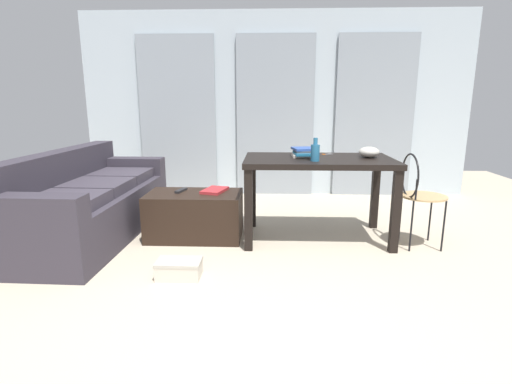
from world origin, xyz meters
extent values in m
plane|color=beige|center=(0.00, 1.26, 0.00)|extent=(7.97, 7.97, 0.00)
cube|color=silver|center=(0.00, 3.32, 1.22)|extent=(5.21, 0.10, 2.44)
cube|color=#99A3AD|center=(-1.33, 3.23, 1.07)|extent=(1.04, 0.03, 2.13)
cube|color=#99A3AD|center=(0.00, 3.23, 1.07)|extent=(1.04, 0.03, 2.13)
cube|color=#99A3AD|center=(1.33, 3.23, 1.07)|extent=(1.04, 0.03, 2.13)
cube|color=#38333D|center=(-1.75, 1.39, 0.22)|extent=(0.87, 2.11, 0.44)
cube|color=#38333D|center=(-2.06, 1.39, 0.63)|extent=(0.25, 2.09, 0.38)
cube|color=#38333D|center=(-1.73, 2.33, 0.53)|extent=(0.83, 0.22, 0.19)
cube|color=#38333D|center=(-1.77, 0.44, 0.53)|extent=(0.83, 0.22, 0.19)
cube|color=#3E3944|center=(-1.69, 1.95, 0.49)|extent=(0.60, 0.55, 0.10)
cube|color=#3E3944|center=(-1.70, 1.38, 0.49)|extent=(0.60, 0.55, 0.10)
cube|color=#3E3944|center=(-1.71, 0.82, 0.49)|extent=(0.60, 0.55, 0.10)
cube|color=black|center=(-0.77, 1.38, 0.22)|extent=(0.88, 0.51, 0.43)
cube|color=black|center=(0.39, 1.41, 0.74)|extent=(1.35, 0.78, 0.05)
cube|color=black|center=(-0.24, 1.06, 0.36)|extent=(0.07, 0.07, 0.72)
cube|color=black|center=(1.01, 1.06, 0.36)|extent=(0.07, 0.07, 0.72)
cube|color=black|center=(-0.24, 1.75, 0.36)|extent=(0.07, 0.07, 0.72)
cube|color=black|center=(1.01, 1.75, 0.36)|extent=(0.07, 0.07, 0.72)
cylinder|color=tan|center=(1.30, 1.23, 0.46)|extent=(0.39, 0.39, 0.02)
cylinder|color=black|center=(1.44, 1.10, 0.23)|extent=(0.02, 0.02, 0.45)
cylinder|color=black|center=(1.43, 1.38, 0.23)|extent=(0.02, 0.02, 0.45)
cylinder|color=black|center=(1.17, 1.09, 0.23)|extent=(0.02, 0.02, 0.45)
cylinder|color=black|center=(1.16, 1.37, 0.23)|extent=(0.02, 0.02, 0.45)
torus|color=black|center=(1.16, 1.23, 0.64)|extent=(0.03, 0.39, 0.39)
cylinder|color=black|center=(1.17, 1.06, 0.56)|extent=(0.02, 0.02, 0.18)
cylinder|color=black|center=(1.16, 1.40, 0.56)|extent=(0.02, 0.02, 0.18)
cylinder|color=teal|center=(0.33, 1.21, 0.84)|extent=(0.08, 0.08, 0.14)
cylinder|color=teal|center=(0.33, 1.21, 0.94)|extent=(0.04, 0.04, 0.06)
ellipsoid|color=beige|center=(0.85, 1.45, 0.82)|extent=(0.19, 0.19, 0.10)
cube|color=silver|center=(0.24, 1.47, 0.78)|extent=(0.19, 0.22, 0.02)
cube|color=#1E668C|center=(0.24, 1.46, 0.80)|extent=(0.17, 0.29, 0.02)
cube|color=#4C4C51|center=(0.24, 1.47, 0.82)|extent=(0.16, 0.23, 0.02)
cube|color=#33519E|center=(0.26, 1.48, 0.84)|extent=(0.24, 0.25, 0.02)
cube|color=#9EA0A5|center=(0.51, 1.68, 0.77)|extent=(0.07, 0.06, 0.00)
torus|color=orange|center=(0.47, 1.64, 0.77)|extent=(0.03, 0.03, 0.00)
cube|color=#9EA0A5|center=(0.52, 1.66, 0.77)|extent=(0.08, 0.04, 0.00)
torus|color=orange|center=(0.46, 1.64, 0.77)|extent=(0.03, 0.03, 0.00)
cube|color=#232326|center=(-0.90, 1.44, 0.45)|extent=(0.09, 0.19, 0.02)
cube|color=red|center=(-0.58, 1.45, 0.45)|extent=(0.25, 0.33, 0.03)
cube|color=beige|center=(-0.72, 0.49, 0.06)|extent=(0.32, 0.20, 0.11)
cube|color=beige|center=(-0.72, 0.49, 0.12)|extent=(0.33, 0.20, 0.02)
camera|label=1|loc=(-0.04, -2.18, 1.28)|focal=27.60mm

